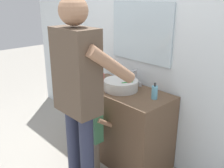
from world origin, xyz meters
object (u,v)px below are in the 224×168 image
child_toddler (94,130)px  adult_parent (79,84)px  toothbrush_cup (101,77)px  soap_bottle (155,92)px

child_toddler → adult_parent: size_ratio=0.46×
toothbrush_cup → soap_bottle: size_ratio=1.25×
toothbrush_cup → child_toddler: size_ratio=0.25×
toothbrush_cup → child_toddler: 0.67m
child_toddler → soap_bottle: bearing=48.2°
toothbrush_cup → soap_bottle: toothbrush_cup is taller
child_toddler → adult_parent: (0.11, -0.24, 0.58)m
toothbrush_cup → soap_bottle: 0.76m
toothbrush_cup → child_toddler: bearing=-49.4°
adult_parent → child_toddler: bearing=115.1°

